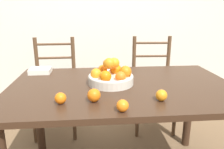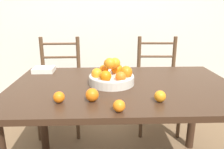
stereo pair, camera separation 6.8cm
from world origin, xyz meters
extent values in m
cube|color=silver|center=(0.00, 1.52, 1.30)|extent=(8.00, 0.06, 2.60)
cube|color=#382316|center=(0.00, 0.00, 0.75)|extent=(1.51, 0.93, 0.03)
cylinder|color=#382316|center=(-0.68, 0.39, 0.37)|extent=(0.07, 0.07, 0.73)
cylinder|color=#382316|center=(0.68, 0.39, 0.37)|extent=(0.07, 0.07, 0.73)
cylinder|color=beige|center=(-0.08, 0.02, 0.79)|extent=(0.31, 0.31, 0.05)
torus|color=beige|center=(-0.08, 0.02, 0.82)|extent=(0.31, 0.31, 0.02)
sphere|color=orange|center=(0.02, 0.02, 0.85)|extent=(0.08, 0.08, 0.08)
sphere|color=orange|center=(-0.03, 0.11, 0.84)|extent=(0.08, 0.08, 0.08)
sphere|color=orange|center=(-0.13, 0.11, 0.85)|extent=(0.07, 0.07, 0.07)
sphere|color=orange|center=(-0.18, 0.02, 0.84)|extent=(0.07, 0.07, 0.07)
sphere|color=orange|center=(-0.12, -0.07, 0.85)|extent=(0.08, 0.08, 0.08)
sphere|color=orange|center=(-0.02, -0.06, 0.84)|extent=(0.07, 0.07, 0.07)
sphere|color=orange|center=(-0.05, 0.03, 0.91)|extent=(0.07, 0.07, 0.07)
sphere|color=orange|center=(-0.10, 0.04, 0.90)|extent=(0.06, 0.06, 0.06)
sphere|color=orange|center=(-0.09, 0.01, 0.91)|extent=(0.08, 0.08, 0.08)
sphere|color=orange|center=(0.18, -0.29, 0.80)|extent=(0.06, 0.06, 0.06)
sphere|color=orange|center=(-0.19, -0.27, 0.80)|extent=(0.07, 0.07, 0.07)
sphere|color=orange|center=(-0.37, -0.28, 0.80)|extent=(0.06, 0.06, 0.06)
sphere|color=orange|center=(-0.05, -0.40, 0.80)|extent=(0.06, 0.06, 0.06)
cylinder|color=#513823|center=(-0.77, 0.56, 0.23)|extent=(0.04, 0.04, 0.46)
cylinder|color=#513823|center=(-0.39, 0.57, 0.23)|extent=(0.04, 0.04, 0.46)
cylinder|color=#513823|center=(-0.78, 0.92, 0.49)|extent=(0.04, 0.04, 0.98)
cylinder|color=#513823|center=(-0.40, 0.93, 0.49)|extent=(0.04, 0.04, 0.98)
cube|color=#513823|center=(-0.59, 0.74, 0.48)|extent=(0.43, 0.41, 0.04)
cylinder|color=#513823|center=(-0.59, 0.92, 0.62)|extent=(0.38, 0.03, 0.02)
cylinder|color=#513823|center=(-0.59, 0.92, 0.76)|extent=(0.38, 0.03, 0.02)
cylinder|color=#513823|center=(-0.59, 0.92, 0.91)|extent=(0.38, 0.03, 0.02)
cylinder|color=#513823|center=(0.24, 0.57, 0.23)|extent=(0.04, 0.04, 0.46)
cylinder|color=#513823|center=(0.62, 0.55, 0.23)|extent=(0.04, 0.04, 0.46)
cylinder|color=#513823|center=(0.25, 0.93, 0.49)|extent=(0.04, 0.04, 0.98)
cylinder|color=#513823|center=(0.63, 0.91, 0.49)|extent=(0.04, 0.04, 0.98)
cube|color=#513823|center=(0.43, 0.74, 0.48)|extent=(0.44, 0.42, 0.04)
cylinder|color=#513823|center=(0.44, 0.92, 0.62)|extent=(0.38, 0.04, 0.02)
cylinder|color=#513823|center=(0.44, 0.92, 0.76)|extent=(0.38, 0.04, 0.02)
cylinder|color=#513823|center=(0.44, 0.92, 0.91)|extent=(0.38, 0.04, 0.02)
cube|color=silver|center=(-0.61, 0.34, 0.79)|extent=(0.16, 0.14, 0.04)
camera|label=1|loc=(-0.19, -1.38, 1.25)|focal=35.00mm
camera|label=2|loc=(-0.13, -1.38, 1.25)|focal=35.00mm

